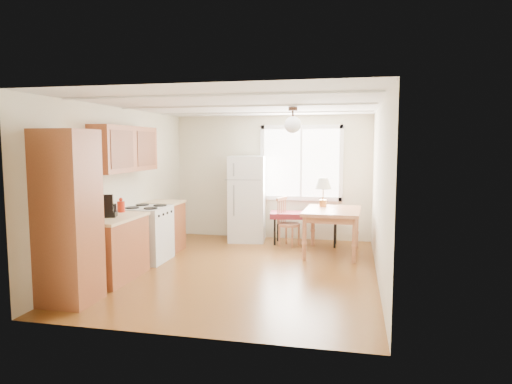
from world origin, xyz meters
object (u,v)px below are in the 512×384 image
(dining_table, at_px, (332,215))
(chair, at_px, (285,219))
(bench, at_px, (306,216))
(refrigerator, at_px, (247,199))

(dining_table, distance_m, chair, 1.04)
(chair, bearing_deg, bench, 44.07)
(dining_table, bearing_deg, refrigerator, 157.28)
(dining_table, bearing_deg, bench, 131.12)
(bench, relative_size, chair, 1.54)
(bench, distance_m, dining_table, 0.86)
(dining_table, height_order, chair, chair)
(bench, bearing_deg, chair, -162.61)
(refrigerator, bearing_deg, chair, -27.49)
(chair, bearing_deg, refrigerator, 179.34)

